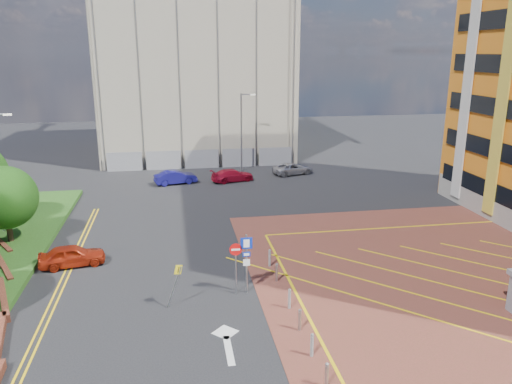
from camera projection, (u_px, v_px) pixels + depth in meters
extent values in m
plane|color=black|center=(240.00, 302.00, 24.82)|extent=(140.00, 140.00, 0.00)
cube|color=brown|center=(495.00, 282.00, 27.04)|extent=(26.00, 26.00, 0.02)
cube|color=brown|center=(4.00, 298.00, 24.82)|extent=(1.86, 4.43, 0.40)
cube|color=brown|center=(3.00, 267.00, 28.42)|extent=(2.29, 4.27, 0.40)
cube|color=brown|center=(0.00, 243.00, 31.99)|extent=(2.69, 4.06, 0.40)
cylinder|color=#3D2B1C|center=(9.00, 228.00, 31.83)|extent=(0.36, 0.36, 1.80)
sphere|color=#0E380C|center=(5.00, 198.00, 31.29)|extent=(4.00, 4.00, 4.00)
cube|color=silver|center=(7.00, 115.00, 31.87)|extent=(0.50, 0.15, 0.12)
cylinder|color=#9EA0A8|center=(241.00, 133.00, 50.94)|extent=(0.16, 0.16, 8.00)
cylinder|color=#9EA0A8|center=(247.00, 94.00, 49.97)|extent=(1.20, 0.10, 0.10)
cube|color=silver|center=(253.00, 95.00, 50.08)|extent=(0.50, 0.15, 0.12)
cylinder|color=#9EA0A8|center=(246.00, 264.00, 25.41)|extent=(0.10, 0.10, 3.20)
cube|color=#0923A1|center=(246.00, 243.00, 25.07)|extent=(0.60, 0.04, 0.60)
cube|color=white|center=(247.00, 243.00, 25.05)|extent=(0.30, 0.02, 0.42)
cube|color=#0923A1|center=(246.00, 254.00, 25.23)|extent=(0.40, 0.04, 0.25)
cube|color=white|center=(247.00, 254.00, 25.21)|extent=(0.28, 0.02, 0.14)
cube|color=white|center=(247.00, 262.00, 25.36)|extent=(0.35, 0.04, 0.35)
cylinder|color=#9EA0A8|center=(236.00, 269.00, 25.39)|extent=(0.08, 0.08, 2.70)
cylinder|color=red|center=(236.00, 249.00, 25.06)|extent=(0.64, 0.04, 0.64)
cube|color=white|center=(236.00, 250.00, 25.04)|extent=(0.44, 0.02, 0.10)
cylinder|color=#9EA0A8|center=(174.00, 287.00, 24.05)|extent=(0.82, 0.08, 2.10)
cube|color=yellow|center=(178.00, 270.00, 23.81)|extent=(0.44, 0.44, 0.58)
cylinder|color=#9EA0A8|center=(327.00, 377.00, 18.41)|extent=(0.14, 0.14, 0.90)
cylinder|color=black|center=(312.00, 346.00, 20.31)|extent=(0.14, 0.14, 0.90)
cylinder|color=#9EA0A8|center=(300.00, 321.00, 22.21)|extent=(0.14, 0.14, 0.90)
cylinder|color=black|center=(289.00, 300.00, 24.11)|extent=(0.14, 0.14, 0.90)
cylinder|color=#9EA0A8|center=(277.00, 274.00, 26.95)|extent=(0.14, 0.14, 0.90)
cylinder|color=black|center=(270.00, 259.00, 28.85)|extent=(0.14, 0.14, 0.90)
cube|color=#ADA38D|center=(194.00, 60.00, 59.78)|extent=(21.20, 19.20, 22.00)
cube|color=gold|center=(208.00, 9.00, 60.36)|extent=(0.90, 0.90, 34.00)
cube|color=gray|center=(211.00, 159.00, 53.17)|extent=(21.60, 0.06, 2.00)
imported|color=#9C220D|center=(72.00, 256.00, 28.92)|extent=(3.91, 2.13, 1.26)
imported|color=navy|center=(176.00, 177.00, 46.81)|extent=(4.15, 2.24, 1.30)
imported|color=maroon|center=(232.00, 175.00, 47.76)|extent=(4.42, 2.73, 1.20)
imported|color=#9A99A0|center=(293.00, 169.00, 50.51)|extent=(4.53, 3.00, 1.16)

